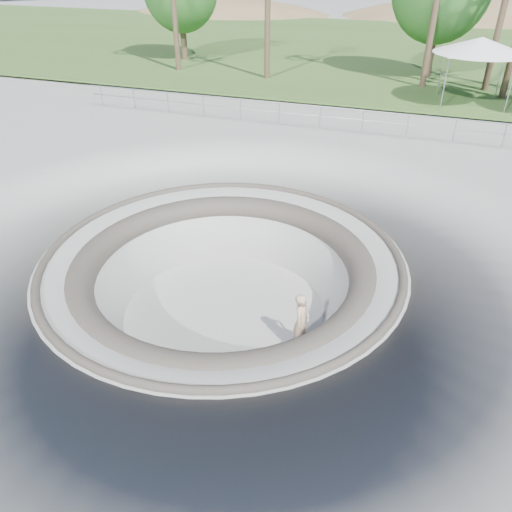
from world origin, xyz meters
name	(u,v)px	position (x,y,z in m)	size (l,w,h in m)	color
ground	(223,257)	(0.00, 0.00, 0.00)	(180.00, 180.00, 0.00)	#A2A29D
skate_bowl	(225,308)	(0.00, 0.00, -1.83)	(14.00, 14.00, 4.10)	#A2A29D
grass_strip	(380,49)	(0.00, 34.00, 0.22)	(180.00, 36.00, 0.12)	#3A5E25
distant_hills	(427,81)	(3.78, 57.17, -7.02)	(103.20, 45.00, 28.60)	brown
safety_railing	(320,117)	(0.00, 12.00, 0.69)	(25.00, 0.06, 1.03)	#9A9CA2
skateboard	(300,346)	(2.59, -0.84, -1.84)	(0.76, 0.40, 0.08)	brown
skater	(301,322)	(2.59, -0.84, -0.99)	(0.61, 0.40, 1.67)	tan
canopy_white	(481,46)	(6.70, 18.45, 3.19)	(6.55, 6.55, 3.32)	#9A9CA2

